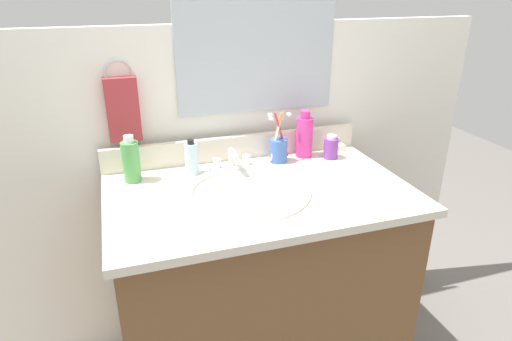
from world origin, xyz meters
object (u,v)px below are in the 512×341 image
object	(u,v)px
faucet	(232,163)
bottle_toner_green	(131,161)
bottle_gel_clear	(192,159)
bottle_cream_purple	(331,148)
hand_towel	(123,110)
bottle_soap_pink	(304,136)
cup_blue_plastic	(278,149)
soap_bar	(336,147)

from	to	relation	value
faucet	bottle_toner_green	world-z (taller)	bottle_toner_green
bottle_gel_clear	bottle_cream_purple	size ratio (longest dim) A/B	1.38
hand_towel	bottle_toner_green	bearing A→B (deg)	-87.96
faucet	bottle_cream_purple	size ratio (longest dim) A/B	1.74
hand_towel	bottle_cream_purple	world-z (taller)	hand_towel
bottle_soap_pink	bottle_cream_purple	size ratio (longest dim) A/B	1.96
faucet	cup_blue_plastic	xyz separation A→B (m)	(0.19, 0.03, 0.02)
hand_towel	cup_blue_plastic	size ratio (longest dim) A/B	1.14
bottle_soap_pink	soap_bar	distance (m)	0.16
hand_towel	bottle_cream_purple	bearing A→B (deg)	-9.94
faucet	hand_towel	bearing A→B (deg)	159.85
hand_towel	bottle_gel_clear	distance (m)	0.29
bottle_cream_purple	faucet	bearing A→B (deg)	179.79
faucet	bottle_cream_purple	bearing A→B (deg)	-0.21
hand_towel	bottle_toner_green	size ratio (longest dim) A/B	1.36
bottle_gel_clear	hand_towel	bearing A→B (deg)	150.17
soap_bar	faucet	bearing A→B (deg)	-171.34
hand_towel	soap_bar	size ratio (longest dim) A/B	3.44
soap_bar	bottle_soap_pink	bearing A→B (deg)	-172.99
bottle_gel_clear	bottle_toner_green	bearing A→B (deg)	178.70
hand_towel	soap_bar	world-z (taller)	hand_towel
cup_blue_plastic	bottle_soap_pink	bearing A→B (deg)	11.10
bottle_soap_pink	bottle_toner_green	bearing A→B (deg)	-176.82
bottle_toner_green	bottle_gel_clear	size ratio (longest dim) A/B	1.27
hand_towel	faucet	size ratio (longest dim) A/B	1.38
faucet	bottle_cream_purple	xyz separation A→B (m)	(0.39, -0.00, 0.01)
faucet	bottle_cream_purple	world-z (taller)	bottle_cream_purple
hand_towel	bottle_soap_pink	bearing A→B (deg)	-6.83
bottle_gel_clear	soap_bar	size ratio (longest dim) A/B	1.99
bottle_toner_green	cup_blue_plastic	size ratio (longest dim) A/B	0.84
soap_bar	bottle_gel_clear	bearing A→B (deg)	-174.34
bottle_gel_clear	cup_blue_plastic	size ratio (longest dim) A/B	0.66
bottle_gel_clear	bottle_cream_purple	world-z (taller)	bottle_gel_clear
bottle_gel_clear	soap_bar	bearing A→B (deg)	5.66
bottle_toner_green	bottle_soap_pink	bearing A→B (deg)	3.18
bottle_soap_pink	bottle_cream_purple	bearing A→B (deg)	-30.15
bottle_cream_purple	hand_towel	bearing A→B (deg)	170.06
faucet	bottle_soap_pink	bearing A→B (deg)	9.47
faucet	soap_bar	distance (m)	0.45
bottle_soap_pink	bottle_toner_green	xyz separation A→B (m)	(-0.65, -0.04, -0.01)
bottle_toner_green	soap_bar	xyz separation A→B (m)	(0.79, 0.05, -0.06)
hand_towel	soap_bar	distance (m)	0.83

